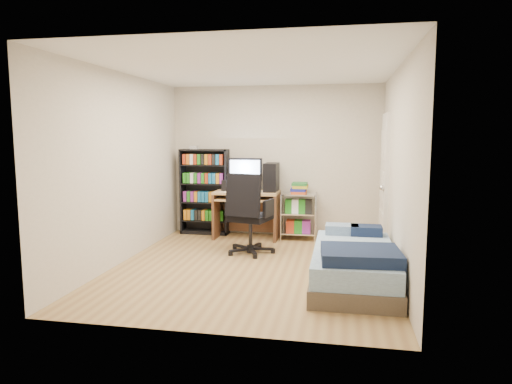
% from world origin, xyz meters
% --- Properties ---
extents(room, '(3.58, 4.08, 2.58)m').
position_xyz_m(room, '(0.00, 0.00, 1.25)').
color(room, '#A28351').
rests_on(room, ground).
extents(media_shelf, '(0.81, 0.27, 1.51)m').
position_xyz_m(media_shelf, '(-1.19, 1.84, 0.74)').
color(media_shelf, black).
rests_on(media_shelf, room).
extents(computer_desk, '(1.04, 0.60, 1.31)m').
position_xyz_m(computer_desk, '(-0.30, 1.69, 0.71)').
color(computer_desk, tan).
rests_on(computer_desk, room).
extents(office_chair, '(0.83, 0.83, 1.16)m').
position_xyz_m(office_chair, '(-0.18, 0.67, 0.37)').
color(office_chair, black).
rests_on(office_chair, room).
extents(wire_cart, '(0.58, 0.42, 0.92)m').
position_xyz_m(wire_cart, '(0.43, 1.72, 0.60)').
color(wire_cart, silver).
rests_on(wire_cart, room).
extents(bed, '(0.93, 1.86, 0.53)m').
position_xyz_m(bed, '(1.27, -0.41, 0.23)').
color(bed, brown).
rests_on(bed, room).
extents(door, '(0.12, 0.80, 2.00)m').
position_xyz_m(door, '(1.72, 1.35, 1.00)').
color(door, silver).
rests_on(door, room).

